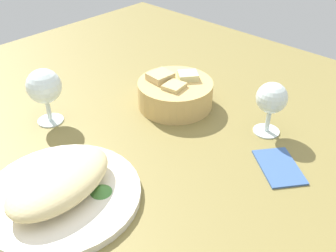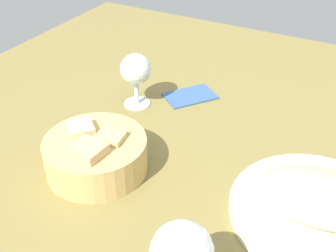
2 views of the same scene
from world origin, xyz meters
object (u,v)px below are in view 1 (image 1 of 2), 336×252
wine_glass_far (44,88)px  wine_glass_near (271,100)px  bread_basket (175,93)px  plate (62,195)px  folded_napkin (279,166)px

wine_glass_far → wine_glass_near: bearing=-51.6°
bread_basket → wine_glass_far: bearing=147.3°
plate → wine_glass_near: wine_glass_near is taller
wine_glass_near → folded_napkin: size_ratio=1.06×
bread_basket → folded_napkin: 30.41cm
plate → wine_glass_far: wine_glass_far is taller
wine_glass_near → wine_glass_far: size_ratio=0.93×
wine_glass_near → wine_glass_far: bearing=128.4°
bread_basket → wine_glass_far: (-24.19, 15.54, 5.07)cm
plate → folded_napkin: size_ratio=2.47×
wine_glass_far → bread_basket: bearing=-32.7°
plate → wine_glass_far: bearing=61.8°
bread_basket → wine_glass_near: (5.41, -21.86, 4.48)cm
plate → folded_napkin: (32.94, -23.09, -0.30)cm
bread_basket → folded_napkin: bearing=-96.3°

